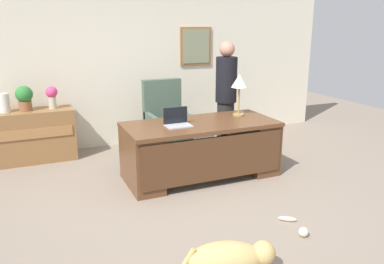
{
  "coord_description": "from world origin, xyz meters",
  "views": [
    {
      "loc": [
        -1.79,
        -3.8,
        2.0
      ],
      "look_at": [
        -0.02,
        0.3,
        0.75
      ],
      "focal_mm": 36.84,
      "sensor_mm": 36.0,
      "label": 1
    }
  ],
  "objects_px": {
    "vase_empty": "(4,103)",
    "dog_toy_bone": "(287,219)",
    "dog_toy_ball": "(303,232)",
    "dog_lying": "(230,259)",
    "desk": "(202,148)",
    "vase_with_flowers": "(52,95)",
    "person_standing": "(226,97)",
    "potted_plant": "(24,97)",
    "armchair": "(166,123)",
    "laptop": "(177,121)",
    "desk_lamp": "(239,83)",
    "credenza": "(31,136)"
  },
  "relations": [
    {
      "from": "vase_empty",
      "to": "dog_toy_bone",
      "type": "xyz_separation_m",
      "value": [
        2.65,
        -3.05,
        -0.87
      ]
    },
    {
      "from": "dog_toy_ball",
      "to": "dog_lying",
      "type": "bearing_deg",
      "value": -165.2
    },
    {
      "from": "desk",
      "to": "dog_toy_bone",
      "type": "xyz_separation_m",
      "value": [
        0.31,
        -1.47,
        -0.38
      ]
    },
    {
      "from": "vase_with_flowers",
      "to": "dog_toy_ball",
      "type": "relative_size",
      "value": 3.44
    },
    {
      "from": "vase_with_flowers",
      "to": "vase_empty",
      "type": "height_order",
      "value": "vase_with_flowers"
    },
    {
      "from": "vase_empty",
      "to": "dog_toy_ball",
      "type": "relative_size",
      "value": 2.8
    },
    {
      "from": "person_standing",
      "to": "potted_plant",
      "type": "bearing_deg",
      "value": 163.18
    },
    {
      "from": "potted_plant",
      "to": "dog_toy_bone",
      "type": "distance_m",
      "value": 3.98
    },
    {
      "from": "armchair",
      "to": "vase_with_flowers",
      "type": "distance_m",
      "value": 1.72
    },
    {
      "from": "desk",
      "to": "dog_toy_ball",
      "type": "xyz_separation_m",
      "value": [
        0.27,
        -1.78,
        -0.36
      ]
    },
    {
      "from": "desk",
      "to": "vase_empty",
      "type": "height_order",
      "value": "vase_empty"
    },
    {
      "from": "vase_empty",
      "to": "desk",
      "type": "bearing_deg",
      "value": -34.07
    },
    {
      "from": "laptop",
      "to": "armchair",
      "type": "bearing_deg",
      "value": 78.32
    },
    {
      "from": "dog_toy_ball",
      "to": "dog_toy_bone",
      "type": "xyz_separation_m",
      "value": [
        0.04,
        0.31,
        -0.02
      ]
    },
    {
      "from": "armchair",
      "to": "desk_lamp",
      "type": "height_order",
      "value": "desk_lamp"
    },
    {
      "from": "dog_lying",
      "to": "vase_empty",
      "type": "bearing_deg",
      "value": 114.68
    },
    {
      "from": "credenza",
      "to": "vase_empty",
      "type": "bearing_deg",
      "value": 179.74
    },
    {
      "from": "potted_plant",
      "to": "dog_lying",
      "type": "bearing_deg",
      "value": -68.97
    },
    {
      "from": "person_standing",
      "to": "vase_with_flowers",
      "type": "xyz_separation_m",
      "value": [
        -2.44,
        0.85,
        0.07
      ]
    },
    {
      "from": "credenza",
      "to": "dog_lying",
      "type": "height_order",
      "value": "credenza"
    },
    {
      "from": "dog_lying",
      "to": "vase_with_flowers",
      "type": "relative_size",
      "value": 2.33
    },
    {
      "from": "vase_with_flowers",
      "to": "dog_toy_bone",
      "type": "bearing_deg",
      "value": -56.65
    },
    {
      "from": "armchair",
      "to": "dog_toy_ball",
      "type": "bearing_deg",
      "value": -82.16
    },
    {
      "from": "person_standing",
      "to": "vase_empty",
      "type": "bearing_deg",
      "value": 164.59
    },
    {
      "from": "armchair",
      "to": "dog_toy_ball",
      "type": "distance_m",
      "value": 2.89
    },
    {
      "from": "potted_plant",
      "to": "dog_toy_ball",
      "type": "relative_size",
      "value": 3.74
    },
    {
      "from": "laptop",
      "to": "person_standing",
      "type": "bearing_deg",
      "value": 33.89
    },
    {
      "from": "potted_plant",
      "to": "dog_toy_bone",
      "type": "xyz_separation_m",
      "value": [
        2.38,
        -3.05,
        -0.94
      ]
    },
    {
      "from": "armchair",
      "to": "dog_lying",
      "type": "height_order",
      "value": "armchair"
    },
    {
      "from": "laptop",
      "to": "dog_toy_bone",
      "type": "height_order",
      "value": "laptop"
    },
    {
      "from": "person_standing",
      "to": "desk",
      "type": "bearing_deg",
      "value": -135.34
    },
    {
      "from": "dog_lying",
      "to": "credenza",
      "type": "bearing_deg",
      "value": 110.59
    },
    {
      "from": "potted_plant",
      "to": "dog_toy_ball",
      "type": "bearing_deg",
      "value": -55.22
    },
    {
      "from": "desk",
      "to": "credenza",
      "type": "height_order",
      "value": "credenza"
    },
    {
      "from": "dog_toy_bone",
      "to": "potted_plant",
      "type": "bearing_deg",
      "value": 127.97
    },
    {
      "from": "desk_lamp",
      "to": "vase_with_flowers",
      "type": "xyz_separation_m",
      "value": [
        -2.34,
        1.39,
        -0.23
      ]
    },
    {
      "from": "desk",
      "to": "credenza",
      "type": "distance_m",
      "value": 2.58
    },
    {
      "from": "armchair",
      "to": "desk_lamp",
      "type": "distance_m",
      "value": 1.34
    },
    {
      "from": "credenza",
      "to": "vase_empty",
      "type": "relative_size",
      "value": 4.56
    },
    {
      "from": "vase_with_flowers",
      "to": "dog_toy_bone",
      "type": "height_order",
      "value": "vase_with_flowers"
    },
    {
      "from": "desk",
      "to": "armchair",
      "type": "bearing_deg",
      "value": 96.71
    },
    {
      "from": "desk_lamp",
      "to": "vase_with_flowers",
      "type": "bearing_deg",
      "value": 149.26
    },
    {
      "from": "laptop",
      "to": "vase_with_flowers",
      "type": "height_order",
      "value": "vase_with_flowers"
    },
    {
      "from": "desk",
      "to": "armchair",
      "type": "xyz_separation_m",
      "value": [
        -0.12,
        1.04,
        0.1
      ]
    },
    {
      "from": "credenza",
      "to": "desk_lamp",
      "type": "distance_m",
      "value": 3.13
    },
    {
      "from": "dog_toy_bone",
      "to": "dog_lying",
      "type": "bearing_deg",
      "value": -150.36
    },
    {
      "from": "laptop",
      "to": "potted_plant",
      "type": "relative_size",
      "value": 0.89
    },
    {
      "from": "desk",
      "to": "laptop",
      "type": "distance_m",
      "value": 0.52
    },
    {
      "from": "credenza",
      "to": "dog_toy_ball",
      "type": "xyz_separation_m",
      "value": [
        2.3,
        -3.36,
        -0.33
      ]
    },
    {
      "from": "desk",
      "to": "potted_plant",
      "type": "relative_size",
      "value": 5.52
    }
  ]
}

